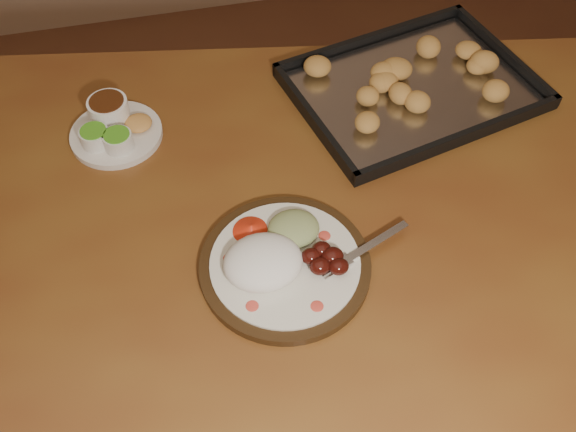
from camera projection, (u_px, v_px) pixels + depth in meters
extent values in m
cube|color=brown|center=(286.00, 226.00, 1.07)|extent=(1.64, 1.15, 0.04)
cylinder|color=#543919|center=(4.00, 204.00, 1.58)|extent=(0.07, 0.07, 0.71)
cylinder|color=#543919|center=(547.00, 184.00, 1.62)|extent=(0.07, 0.07, 0.71)
cylinder|color=black|center=(285.00, 266.00, 0.99)|extent=(0.27, 0.27, 0.02)
cylinder|color=silver|center=(285.00, 263.00, 0.98)|extent=(0.23, 0.23, 0.01)
ellipsoid|color=#D14032|center=(252.00, 306.00, 0.94)|extent=(0.02, 0.02, 0.00)
ellipsoid|color=#D14032|center=(317.00, 306.00, 0.94)|extent=(0.02, 0.02, 0.00)
ellipsoid|color=#D14032|center=(324.00, 236.00, 1.01)|extent=(0.02, 0.02, 0.00)
ellipsoid|color=#D14032|center=(229.00, 258.00, 0.99)|extent=(0.02, 0.02, 0.00)
ellipsoid|color=white|center=(263.00, 262.00, 0.97)|extent=(0.13, 0.11, 0.06)
ellipsoid|color=#480F0A|center=(320.00, 266.00, 0.96)|extent=(0.03, 0.03, 0.03)
ellipsoid|color=#480F0A|center=(332.00, 256.00, 0.97)|extent=(0.03, 0.03, 0.03)
ellipsoid|color=#480F0A|center=(321.00, 249.00, 0.98)|extent=(0.03, 0.03, 0.03)
ellipsoid|color=#480F0A|center=(339.00, 266.00, 0.96)|extent=(0.03, 0.03, 0.03)
ellipsoid|color=#480F0A|center=(311.00, 256.00, 0.97)|extent=(0.03, 0.03, 0.03)
ellipsoid|color=tan|center=(294.00, 229.00, 1.01)|extent=(0.09, 0.08, 0.03)
cone|color=red|center=(251.00, 229.00, 1.01)|extent=(0.08, 0.08, 0.03)
cube|color=silver|center=(375.00, 242.00, 1.00)|extent=(0.12, 0.06, 0.00)
cube|color=silver|center=(341.00, 263.00, 0.98)|extent=(0.04, 0.03, 0.00)
cylinder|color=silver|center=(333.00, 274.00, 0.96)|extent=(0.03, 0.01, 0.00)
cylinder|color=silver|center=(330.00, 272.00, 0.97)|extent=(0.03, 0.01, 0.00)
cylinder|color=silver|center=(328.00, 269.00, 0.97)|extent=(0.03, 0.01, 0.00)
cylinder|color=silver|center=(326.00, 266.00, 0.97)|extent=(0.03, 0.01, 0.00)
cylinder|color=silver|center=(117.00, 134.00, 1.17)|extent=(0.17, 0.17, 0.01)
cylinder|color=silver|center=(95.00, 137.00, 1.13)|extent=(0.05, 0.05, 0.03)
cylinder|color=#489E1F|center=(93.00, 131.00, 1.12)|extent=(0.05, 0.05, 0.00)
cylinder|color=silver|center=(118.00, 141.00, 1.13)|extent=(0.05, 0.05, 0.03)
cylinder|color=#489E1F|center=(116.00, 135.00, 1.11)|extent=(0.05, 0.05, 0.00)
cylinder|color=white|center=(109.00, 110.00, 1.17)|extent=(0.07, 0.07, 0.04)
cylinder|color=#3D1D0B|center=(106.00, 101.00, 1.15)|extent=(0.06, 0.06, 0.00)
ellipsoid|color=#CC9148|center=(138.00, 123.00, 1.16)|extent=(0.05, 0.05, 0.02)
cube|color=black|center=(412.00, 90.00, 1.24)|extent=(0.51, 0.42, 0.01)
cube|color=black|center=(371.00, 38.00, 1.32)|extent=(0.44, 0.11, 0.02)
cube|color=black|center=(462.00, 137.00, 1.15)|extent=(0.44, 0.11, 0.02)
cube|color=black|center=(504.00, 53.00, 1.29)|extent=(0.09, 0.32, 0.02)
cube|color=black|center=(314.00, 119.00, 1.17)|extent=(0.09, 0.32, 0.02)
cube|color=silver|center=(412.00, 88.00, 1.24)|extent=(0.47, 0.38, 0.00)
ellipsoid|color=#BF8E43|center=(438.00, 72.00, 1.24)|extent=(0.05, 0.05, 0.03)
ellipsoid|color=#BF8E43|center=(451.00, 55.00, 1.27)|extent=(0.06, 0.06, 0.03)
ellipsoid|color=#BF8E43|center=(413.00, 50.00, 1.28)|extent=(0.07, 0.07, 0.03)
ellipsoid|color=#BF8E43|center=(412.00, 60.00, 1.26)|extent=(0.06, 0.06, 0.03)
ellipsoid|color=#BF8E43|center=(382.00, 59.00, 1.26)|extent=(0.06, 0.06, 0.03)
ellipsoid|color=#BF8E43|center=(390.00, 76.00, 1.23)|extent=(0.07, 0.07, 0.03)
ellipsoid|color=#BF8E43|center=(358.00, 87.00, 1.21)|extent=(0.06, 0.06, 0.03)
ellipsoid|color=#BF8E43|center=(380.00, 92.00, 1.20)|extent=(0.05, 0.05, 0.03)
ellipsoid|color=#BF8E43|center=(364.00, 108.00, 1.18)|extent=(0.06, 0.06, 0.03)
ellipsoid|color=#BF8E43|center=(406.00, 111.00, 1.17)|extent=(0.07, 0.07, 0.03)
ellipsoid|color=#BF8E43|center=(420.00, 94.00, 1.20)|extent=(0.06, 0.06, 0.03)
ellipsoid|color=#BF8E43|center=(446.00, 98.00, 1.19)|extent=(0.06, 0.06, 0.03)
ellipsoid|color=#BF8E43|center=(458.00, 97.00, 1.19)|extent=(0.07, 0.07, 0.03)
ellipsoid|color=#BF8E43|center=(475.00, 69.00, 1.24)|extent=(0.06, 0.06, 0.03)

